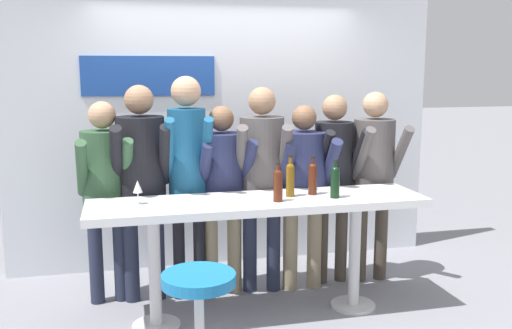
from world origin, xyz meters
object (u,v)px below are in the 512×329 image
at_px(bar_stool, 199,310).
at_px(wine_bottle_0, 335,180).
at_px(tasting_table, 259,216).
at_px(person_far_left, 105,180).
at_px(wine_bottle_2, 290,178).
at_px(person_center_right, 262,167).
at_px(person_rightmost, 374,166).
at_px(person_center_left, 187,160).
at_px(person_left, 141,170).
at_px(wine_bottle_3, 278,184).
at_px(wine_glass_0, 138,187).
at_px(person_right, 304,178).
at_px(person_center, 222,180).
at_px(person_far_right, 334,167).
at_px(wine_bottle_1, 313,177).

bearing_deg(bar_stool, wine_bottle_0, 32.63).
bearing_deg(tasting_table, person_far_left, 153.43).
bearing_deg(wine_bottle_2, tasting_table, -172.88).
bearing_deg(wine_bottle_0, person_far_left, 159.01).
height_order(bar_stool, person_center_right, person_center_right).
bearing_deg(person_rightmost, person_center_left, -178.11).
height_order(bar_stool, person_left, person_left).
bearing_deg(person_center_left, tasting_table, -43.19).
bearing_deg(person_far_left, person_center_right, -6.53).
height_order(tasting_table, person_center_right, person_center_right).
height_order(tasting_table, wine_bottle_2, wine_bottle_2).
height_order(wine_bottle_0, wine_bottle_3, wine_bottle_0).
relative_size(person_left, wine_glass_0, 10.08).
bearing_deg(person_far_left, person_right, -6.79).
bearing_deg(person_left, person_center_left, -4.72).
relative_size(bar_stool, person_far_left, 0.42).
distance_m(person_left, person_center, 0.67).
xyz_separation_m(person_center_right, person_far_right, (0.66, 0.06, -0.04)).
bearing_deg(person_center_right, tasting_table, -97.07).
bearing_deg(person_far_left, wine_bottle_2, -24.59).
height_order(wine_bottle_1, wine_bottle_2, wine_bottle_2).
height_order(person_center_left, wine_bottle_2, person_center_left).
xyz_separation_m(person_far_left, person_center_left, (0.66, -0.07, 0.15)).
distance_m(bar_stool, person_center_right, 1.63).
relative_size(person_center, person_far_right, 0.95).
xyz_separation_m(bar_stool, person_far_left, (-0.56, 1.39, 0.55)).
bearing_deg(person_rightmost, person_far_left, 179.93).
xyz_separation_m(person_center, person_rightmost, (1.36, -0.02, 0.07)).
bearing_deg(wine_bottle_2, wine_bottle_3, -134.68).
distance_m(person_far_left, wine_bottle_3, 1.42).
bearing_deg(wine_bottle_3, tasting_table, 138.77).
xyz_separation_m(person_center, person_center_right, (0.33, -0.04, 0.10)).
height_order(person_rightmost, wine_bottle_1, person_rightmost).
height_order(person_far_right, wine_bottle_1, person_far_right).
height_order(person_far_left, person_rightmost, person_rightmost).
relative_size(person_far_left, wine_glass_0, 9.36).
height_order(bar_stool, person_far_left, person_far_left).
relative_size(tasting_table, person_center, 1.59).
xyz_separation_m(bar_stool, person_right, (1.08, 1.30, 0.51)).
bearing_deg(person_right, person_rightmost, 4.66).
relative_size(person_left, person_center_left, 0.96).
xyz_separation_m(person_right, person_far_right, (0.30, 0.08, 0.07)).
bearing_deg(wine_bottle_3, bar_stool, -133.99).
distance_m(person_far_right, person_rightmost, 0.36).
xyz_separation_m(person_center_left, person_center, (0.29, 0.04, -0.19)).
bearing_deg(person_left, bar_stool, -78.09).
bearing_deg(wine_glass_0, person_center_right, 23.33).
xyz_separation_m(person_center_right, wine_bottle_0, (0.43, -0.59, -0.02)).
xyz_separation_m(tasting_table, person_center_left, (-0.48, 0.50, 0.37)).
xyz_separation_m(tasting_table, person_far_left, (-1.13, 0.57, 0.22)).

